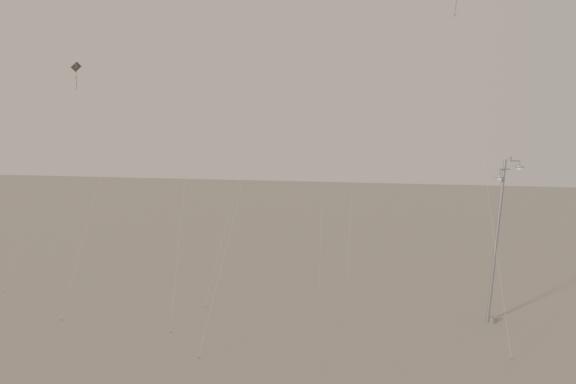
# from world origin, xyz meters

# --- Properties ---
(ground) EXTENTS (160.00, 160.00, 0.00)m
(ground) POSITION_xyz_m (0.00, 0.00, 0.00)
(ground) COLOR gray
(ground) RESTS_ON ground
(street_lamp) EXTENTS (1.66, 0.85, 9.38)m
(street_lamp) POSITION_xyz_m (11.31, 6.24, 5.00)
(street_lamp) COLOR #97999F
(street_lamp) RESTS_ON ground
(kite_3) EXTENTS (0.41, 6.33, 20.35)m
(kite_3) POSITION_xyz_m (-5.90, 5.26, 14.39)
(kite_3) COLOR maroon
(kite_3) RESTS_ON ground
(kite_4) EXTENTS (2.41, 12.27, 20.33)m
(kite_4) POSITION_xyz_m (9.62, 10.53, 15.89)
(kite_4) COLOR #342D2B
(kite_4) RESTS_ON ground
(kite_5) EXTENTS (1.68, 14.81, 25.74)m
(kite_5) POSITION_xyz_m (-0.50, 20.96, 18.86)
(kite_5) COLOR #AC681C
(kite_5) RESTS_ON ground
(kite_6) EXTENTS (4.40, 3.42, 15.28)m
(kite_6) POSITION_xyz_m (-16.53, 7.80, 11.69)
(kite_6) COLOR #342D2B
(kite_6) RESTS_ON ground
(kite_7) EXTENTS (3.20, 16.77, 25.91)m
(kite_7) POSITION_xyz_m (-3.48, 18.31, 20.13)
(kite_7) COLOR maroon
(kite_7) RESTS_ON ground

